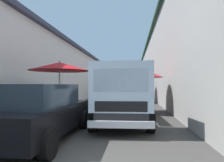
{
  "coord_description": "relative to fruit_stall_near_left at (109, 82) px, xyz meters",
  "views": [
    {
      "loc": [
        -2.82,
        -1.45,
        1.44
      ],
      "look_at": [
        8.93,
        -0.11,
        1.67
      ],
      "focal_mm": 30.7,
      "sensor_mm": 36.0,
      "label": 1
    }
  ],
  "objects": [
    {
      "name": "fruit_stall_mid_lane",
      "position": [
        -4.18,
        -2.53,
        0.18
      ],
      "size": [
        2.59,
        2.59,
        2.36
      ],
      "color": "#9E9EA3",
      "rests_on": "ground"
    },
    {
      "name": "fruit_stall_near_left",
      "position": [
        0.0,
        0.0,
        0.0
      ],
      "size": [
        2.3,
        2.3,
        2.34
      ],
      "color": "#9E9EA3",
      "rests_on": "ground"
    },
    {
      "name": "fruit_stall_near_right",
      "position": [
        -10.1,
        -2.98,
        0.05
      ],
      "size": [
        2.19,
        2.19,
        2.34
      ],
      "color": "#9E9EA3",
      "rests_on": "ground"
    },
    {
      "name": "building_left_whitewash",
      "position": [
        -1.49,
        5.58,
        0.66
      ],
      "size": [
        49.8,
        7.5,
        4.67
      ],
      "color": "silver",
      "rests_on": "ground"
    },
    {
      "name": "vendor_in_shade",
      "position": [
        -10.83,
        -1.64,
        -0.81
      ],
      "size": [
        0.4,
        0.54,
        1.53
      ],
      "color": "#665B4C",
      "rests_on": "ground"
    },
    {
      "name": "vendor_by_crates",
      "position": [
        -7.15,
        -2.56,
        -0.72
      ],
      "size": [
        0.59,
        0.41,
        1.66
      ],
      "color": "#232328",
      "rests_on": "ground"
    },
    {
      "name": "plastic_stool",
      "position": [
        -8.9,
        -3.36,
        -1.36
      ],
      "size": [
        0.3,
        0.3,
        0.43
      ],
      "color": "#1E8C3F",
      "rests_on": "ground"
    },
    {
      "name": "delivery_truck",
      "position": [
        -13.55,
        -2.19,
        -0.65
      ],
      "size": [
        5.0,
        2.17,
        2.08
      ],
      "color": "black",
      "rests_on": "ground"
    },
    {
      "name": "fruit_stall_far_right",
      "position": [
        2.69,
        -2.51,
        0.17
      ],
      "size": [
        2.24,
        2.24,
        2.37
      ],
      "color": "#9E9EA3",
      "rests_on": "ground"
    },
    {
      "name": "fruit_stall_far_left",
      "position": [
        -12.88,
        0.23,
        0.07
      ],
      "size": [
        2.33,
        2.33,
        2.39
      ],
      "color": "#9E9EA3",
      "rests_on": "ground"
    },
    {
      "name": "hatchback_car",
      "position": [
        -15.25,
        -0.11,
        -0.95
      ],
      "size": [
        3.91,
        1.92,
        1.45
      ],
      "color": "black",
      "rests_on": "ground"
    },
    {
      "name": "building_right_concrete",
      "position": [
        -1.49,
        -7.9,
        1.74
      ],
      "size": [
        49.8,
        7.5,
        6.83
      ],
      "color": "gray",
      "rests_on": "ground"
    },
    {
      "name": "ground",
      "position": [
        -3.74,
        -1.16,
        -1.69
      ],
      "size": [
        90.0,
        90.0,
        0.0
      ],
      "primitive_type": "plane",
      "color": "#3D3A38"
    }
  ]
}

